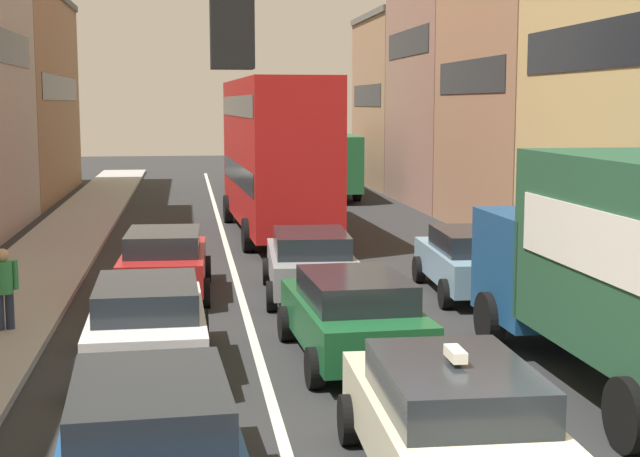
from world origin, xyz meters
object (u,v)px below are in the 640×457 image
Objects in this scene: wagon_left_lane_second at (148,322)px; sedan_right_lane_behind_truck at (472,260)px; sedan_left_lane_front at (151,440)px; sedan_centre_lane_second at (353,314)px; pedestrian_near_kerb at (4,287)px; removalist_box_truck at (636,262)px; taxi_centre_lane_front at (451,420)px; sedan_left_lane_third at (164,261)px; bus_far_queue_secondary at (321,158)px; bus_mid_queue_primary at (275,149)px; hatchback_centre_lane_third at (311,262)px.

sedan_right_lane_behind_truck is (7.03, 5.13, 0.00)m from wagon_left_lane_second.
sedan_left_lane_front is 1.00× the size of sedan_centre_lane_second.
pedestrian_near_kerb is at bearing 107.53° from sedan_right_lane_behind_truck.
taxi_centre_lane_front is at bearing 129.30° from removalist_box_truck.
sedan_right_lane_behind_truck is 10.07m from pedestrian_near_kerb.
bus_far_queue_secondary is at bearing -14.98° from sedan_left_lane_third.
pedestrian_near_kerb is (-6.25, -12.53, -1.88)m from bus_mid_queue_primary.
sedan_left_lane_third is at bearing 121.81° from pedestrian_near_kerb.
sedan_left_lane_third is (-0.11, 11.40, 0.00)m from sedan_left_lane_front.
sedan_left_lane_front is 6.34m from sedan_centre_lane_second.
removalist_box_truck is 17.72m from bus_mid_queue_primary.
pedestrian_near_kerb is at bearing 39.84° from taxi_centre_lane_front.
bus_mid_queue_primary reaches higher than removalist_box_truck.
sedan_left_lane_third is 0.99× the size of sedan_right_lane_behind_truck.
bus_mid_queue_primary is at bearing -3.12° from sedan_centre_lane_second.
taxi_centre_lane_front is 10.94m from sedan_right_lane_behind_truck.
removalist_box_truck is 1.77× the size of sedan_left_lane_third.
bus_mid_queue_primary is 14.06m from bus_far_queue_secondary.
sedan_left_lane_front is at bearing 170.81° from bus_far_queue_secondary.
taxi_centre_lane_front is 0.41× the size of bus_far_queue_secondary.
wagon_left_lane_second is at bearing 168.32° from bus_far_queue_secondary.
sedan_centre_lane_second is 1.01× the size of wagon_left_lane_second.
hatchback_centre_lane_third is at bearing -19.08° from sedan_left_lane_front.
hatchback_centre_lane_third is at bearing 173.19° from bus_far_queue_secondary.
sedan_centre_lane_second and wagon_left_lane_second have the same top height.
sedan_left_lane_front is 20.89m from bus_mid_queue_primary.
pedestrian_near_kerb is (-9.94, 4.78, -1.03)m from removalist_box_truck.
taxi_centre_lane_front is 10.64m from hatchback_centre_lane_third.
taxi_centre_lane_front is 0.99× the size of sedan_right_lane_behind_truck.
wagon_left_lane_second is 0.99× the size of hatchback_centre_lane_third.
sedan_right_lane_behind_truck is 10.80m from bus_mid_queue_primary.
sedan_left_lane_front is at bearing -178.53° from wagon_left_lane_second.
bus_far_queue_secondary is (3.46, 13.59, -1.07)m from bus_mid_queue_primary.
taxi_centre_lane_front is 2.61× the size of pedestrian_near_kerb.
bus_far_queue_secondary is (6.76, 34.12, 0.96)m from sedan_left_lane_front.
sedan_right_lane_behind_truck is (3.65, -0.27, 0.00)m from hatchback_centre_lane_third.
taxi_centre_lane_front is at bearing -147.08° from wagon_left_lane_second.
bus_far_queue_secondary is (6.87, 22.72, 0.96)m from sedan_left_lane_third.
sedan_centre_lane_second is 0.41× the size of bus_far_queue_secondary.
bus_far_queue_secondary reaches higher than wagon_left_lane_second.
removalist_box_truck is 0.73× the size of bus_far_queue_secondary.
bus_mid_queue_primary reaches higher than sedan_right_lane_behind_truck.
removalist_box_truck is at bearing 46.10° from pedestrian_near_kerb.
wagon_left_lane_second is 0.99× the size of sedan_right_lane_behind_truck.
sedan_right_lane_behind_truck is at bearing 1.07° from removalist_box_truck.
sedan_left_lane_third is (-3.24, 0.61, 0.00)m from hatchback_centre_lane_third.
sedan_right_lane_behind_truck is at bearing -35.72° from sedan_left_lane_front.
sedan_left_lane_third is 2.62× the size of pedestrian_near_kerb.
hatchback_centre_lane_third is 23.63m from bus_far_queue_secondary.
sedan_left_lane_third is 0.41× the size of bus_far_queue_secondary.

